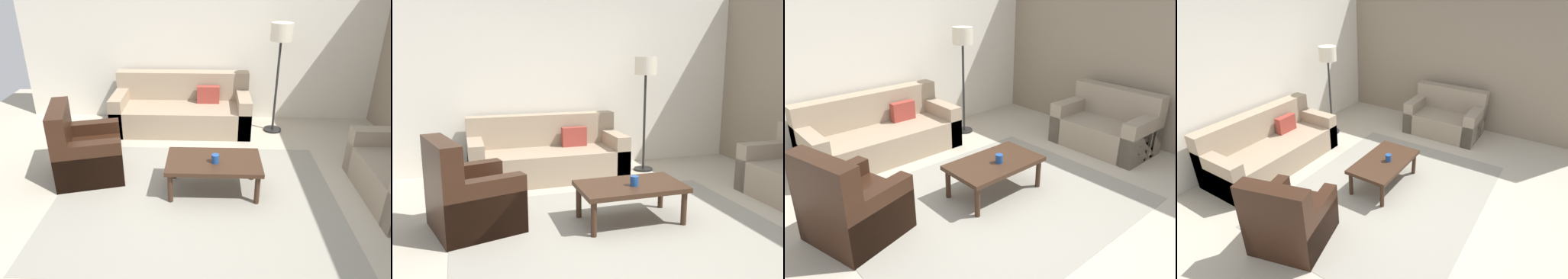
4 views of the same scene
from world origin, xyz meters
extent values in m
plane|color=#B2A893|center=(0.00, 0.00, 0.00)|extent=(8.00, 8.00, 0.00)
cube|color=silver|center=(0.00, 2.60, 1.40)|extent=(6.00, 0.12, 2.80)
cube|color=gray|center=(3.00, 0.00, 1.40)|extent=(0.12, 5.20, 2.80)
cube|color=gray|center=(0.00, 0.00, 0.00)|extent=(3.26, 2.55, 0.01)
cube|color=gray|center=(-0.29, 1.99, 0.21)|extent=(2.17, 0.92, 0.42)
cube|color=gray|center=(-0.29, 2.33, 0.44)|extent=(2.17, 0.24, 0.88)
cube|color=gray|center=(-1.28, 1.99, 0.31)|extent=(0.20, 0.92, 0.62)
cube|color=gray|center=(0.69, 1.99, 0.31)|extent=(0.20, 0.92, 0.62)
cube|color=#99382D|center=(0.13, 2.11, 0.56)|extent=(0.36, 0.12, 0.28)
cube|color=gray|center=(2.37, 0.08, 0.21)|extent=(0.86, 1.39, 0.42)
cube|color=gray|center=(2.68, 0.08, 0.44)|extent=(0.24, 1.39, 0.88)
cube|color=gray|center=(2.37, 0.67, 0.31)|extent=(0.86, 0.20, 0.62)
cube|color=gray|center=(2.37, -0.52, 0.31)|extent=(0.86, 0.20, 0.62)
cube|color=black|center=(-1.36, 0.49, 0.22)|extent=(0.98, 0.98, 0.44)
cube|color=black|center=(-1.65, 0.41, 0.47)|extent=(0.40, 0.82, 0.95)
cube|color=black|center=(-1.28, 0.18, 0.30)|extent=(0.81, 0.37, 0.60)
cube|color=black|center=(-1.45, 0.80, 0.30)|extent=(0.81, 0.37, 0.60)
cylinder|color=#382316|center=(-0.28, -0.08, 0.18)|extent=(0.06, 0.06, 0.36)
cylinder|color=#382316|center=(0.70, -0.08, 0.18)|extent=(0.06, 0.06, 0.36)
cylinder|color=#382316|center=(-0.28, 0.44, 0.18)|extent=(0.06, 0.06, 0.36)
cylinder|color=#382316|center=(0.70, 0.44, 0.18)|extent=(0.06, 0.06, 0.36)
cube|color=#382316|center=(0.21, 0.18, 0.39)|extent=(1.10, 0.64, 0.05)
cylinder|color=#1E478C|center=(0.22, 0.12, 0.46)|extent=(0.09, 0.09, 0.10)
cylinder|color=black|center=(1.19, 1.98, 0.01)|extent=(0.28, 0.28, 0.03)
cylinder|color=#262626|center=(1.19, 1.98, 0.72)|extent=(0.04, 0.04, 1.45)
cylinder|color=beige|center=(1.19, 1.98, 1.58)|extent=(0.32, 0.32, 0.26)
camera|label=1|loc=(0.13, -3.55, 2.46)|focal=33.55mm
camera|label=2|loc=(-1.47, -3.67, 1.74)|focal=38.36mm
camera|label=3|loc=(-2.52, -2.69, 2.35)|focal=34.67mm
camera|label=4|loc=(-3.30, -1.84, 2.83)|focal=29.33mm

